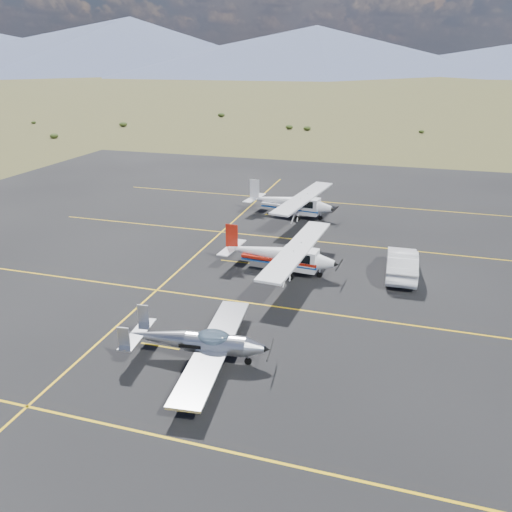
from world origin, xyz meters
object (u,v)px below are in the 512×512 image
at_px(aircraft_cessna, 281,254).
at_px(aircraft_low_wing, 200,342).
at_px(sedan, 402,263).
at_px(aircraft_plain, 291,202).

bearing_deg(aircraft_cessna, aircraft_low_wing, -90.91).
relative_size(aircraft_cessna, sedan, 2.11).
relative_size(aircraft_plain, sedan, 2.18).
height_order(aircraft_cessna, aircraft_plain, aircraft_plain).
relative_size(aircraft_low_wing, aircraft_plain, 0.78).
relative_size(aircraft_low_wing, aircraft_cessna, 0.81).
bearing_deg(aircraft_plain, aircraft_low_wing, -79.16).
height_order(aircraft_plain, sedan, aircraft_plain).
xyz_separation_m(aircraft_plain, sedan, (9.45, -10.36, -0.40)).
distance_m(aircraft_low_wing, aircraft_plain, 22.68).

